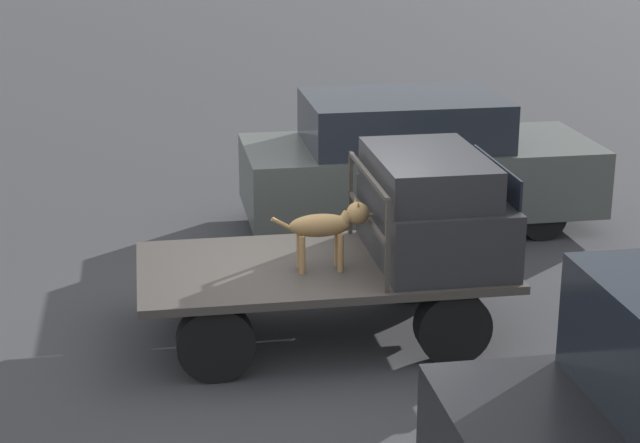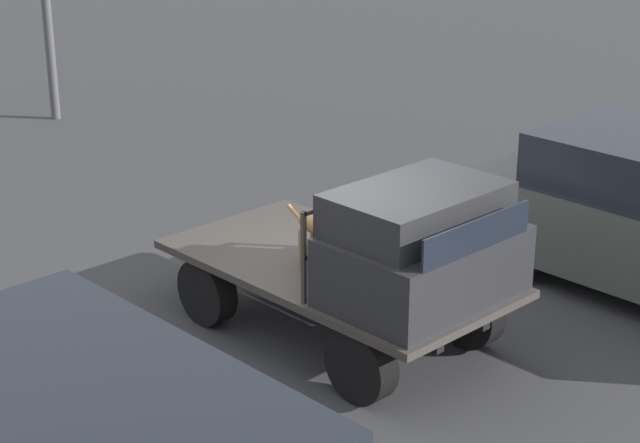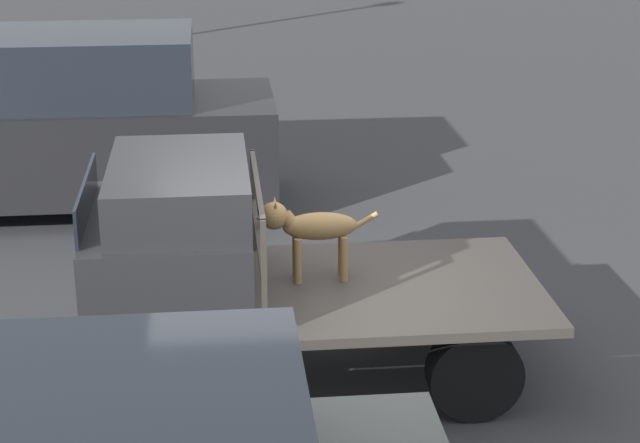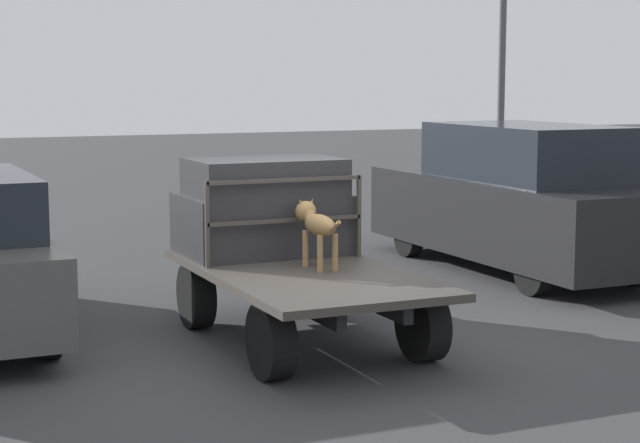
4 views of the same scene
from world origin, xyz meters
The scene contains 6 objects.
ground_plane centered at (0.00, 0.00, 0.00)m, with size 80.00×80.00×0.00m, color #38383A.
flatbed_truck centered at (0.00, 0.00, 0.56)m, with size 3.57×1.88×0.77m.
truck_cab centered at (1.10, 0.00, 1.27)m, with size 1.22×1.76×1.05m.
truck_headboard centered at (0.45, 0.00, 1.35)m, with size 0.04×1.76×0.89m.
dog centered at (0.05, -0.18, 1.22)m, with size 0.99×0.23×0.69m.
parked_sedan centered at (1.77, 3.29, 0.86)m, with size 4.50×1.89×1.72m.
Camera 1 is at (-1.64, -9.65, 4.36)m, focal length 60.00 mm.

